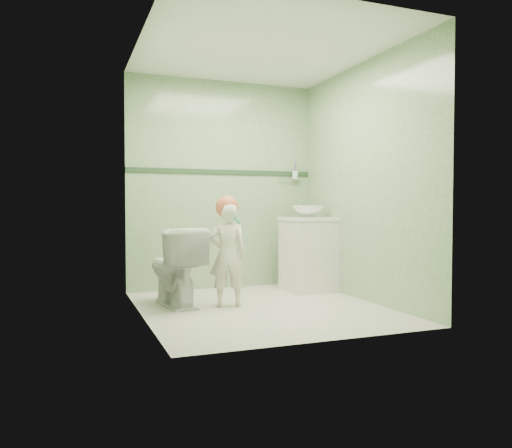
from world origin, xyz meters
name	(u,v)px	position (x,y,z in m)	size (l,w,h in m)	color
ground	(262,308)	(0.00, 0.00, 0.00)	(2.50, 2.50, 0.00)	beige
room_shell	(262,179)	(0.00, 0.00, 1.20)	(2.50, 2.54, 2.40)	#76A273
trim_stripe	(223,172)	(0.00, 1.24, 1.35)	(2.20, 0.02, 0.05)	#274327
vanity	(308,255)	(0.84, 0.70, 0.40)	(0.52, 0.50, 0.80)	silver
counter	(308,219)	(0.84, 0.70, 0.81)	(0.54, 0.52, 0.04)	white
basin	(308,211)	(0.84, 0.70, 0.89)	(0.37, 0.37, 0.13)	white
faucet	(301,204)	(0.84, 0.89, 0.97)	(0.03, 0.13, 0.18)	silver
cup_holder	(294,175)	(0.89, 1.18, 1.33)	(0.26, 0.07, 0.21)	silver
toilet	(175,267)	(-0.74, 0.38, 0.38)	(0.42, 0.74, 0.75)	white
toddler	(228,255)	(-0.28, 0.17, 0.49)	(0.36, 0.23, 0.98)	white
hair_cap	(227,207)	(-0.28, 0.19, 0.94)	(0.22, 0.22, 0.22)	#C45A39
teal_toothbrush	(236,220)	(-0.24, 0.03, 0.82)	(0.11, 0.14, 0.08)	#15906D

